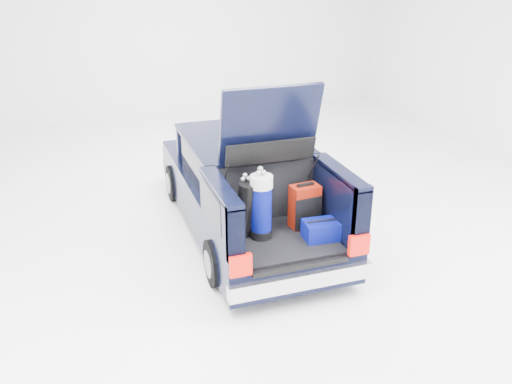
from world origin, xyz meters
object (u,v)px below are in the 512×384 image
object	(u,v)px
black_golf_bag	(246,209)
blue_golf_bag	(261,206)
red_suitcase	(305,207)
blue_duffel	(323,230)
car	(243,186)

from	to	relation	value
black_golf_bag	blue_golf_bag	bearing A→B (deg)	-41.10
red_suitcase	blue_duffel	distance (m)	0.42
black_golf_bag	car	bearing A→B (deg)	63.35
blue_golf_bag	black_golf_bag	bearing A→B (deg)	171.75
red_suitcase	blue_duffel	xyz separation A→B (m)	(0.09, -0.37, -0.17)
car	red_suitcase	world-z (taller)	car
red_suitcase	blue_golf_bag	xyz separation A→B (m)	(-0.63, -0.09, 0.14)
car	black_golf_bag	bearing A→B (deg)	-105.71
blue_golf_bag	car	bearing A→B (deg)	103.24
blue_golf_bag	blue_duffel	world-z (taller)	blue_golf_bag
car	black_golf_bag	world-z (taller)	car
car	red_suitcase	size ratio (longest dim) A/B	7.62
car	black_golf_bag	xyz separation A→B (m)	(-0.39, -1.39, 0.30)
car	blue_golf_bag	bearing A→B (deg)	-98.66
black_golf_bag	blue_golf_bag	size ratio (longest dim) A/B	0.88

